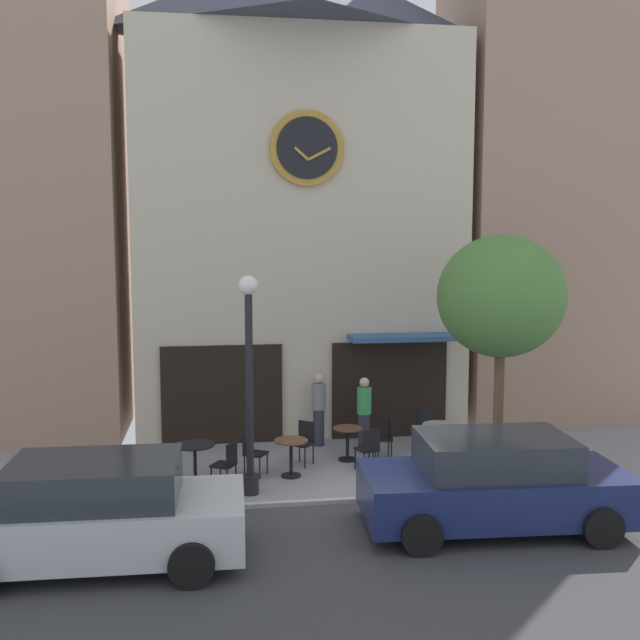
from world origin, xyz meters
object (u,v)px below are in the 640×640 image
at_px(cafe_chair_outer, 252,449).
at_px(pedestrian_green, 364,413).
at_px(street_lamp, 249,384).
at_px(cafe_chair_curbside, 304,439).
at_px(parked_car_navy, 494,483).
at_px(parked_car_silver, 96,513).
at_px(street_tree, 501,297).
at_px(cafe_chair_facing_street, 369,446).
at_px(cafe_table_near_curb, 291,451).
at_px(cafe_chair_near_tree, 386,435).
at_px(cafe_table_center_right, 195,454).
at_px(cafe_table_near_door, 440,433).
at_px(cafe_chair_by_entrance, 227,461).
at_px(cafe_table_center, 347,439).
at_px(cafe_chair_corner, 427,424).
at_px(pedestrian_grey, 319,409).

xyz_separation_m(cafe_chair_outer, pedestrian_green, (2.57, 1.30, 0.33)).
xyz_separation_m(street_lamp, cafe_chair_curbside, (1.22, 1.64, -1.54)).
bearing_deg(parked_car_navy, parked_car_silver, -176.18).
bearing_deg(pedestrian_green, street_lamp, -138.15).
bearing_deg(street_tree, parked_car_silver, -158.80).
bearing_deg(cafe_chair_facing_street, street_lamp, -159.20).
distance_m(cafe_table_near_curb, cafe_chair_near_tree, 2.30).
relative_size(cafe_table_center_right, cafe_table_near_curb, 1.05).
distance_m(street_tree, cafe_chair_curbside, 5.01).
height_order(cafe_table_near_door, cafe_chair_outer, cafe_chair_outer).
relative_size(cafe_chair_curbside, cafe_chair_by_entrance, 1.00).
bearing_deg(cafe_table_center, cafe_chair_by_entrance, -151.48).
xyz_separation_m(cafe_table_center_right, cafe_chair_near_tree, (4.04, 0.85, -0.03)).
distance_m(cafe_table_center, cafe_chair_outer, 2.18).
bearing_deg(street_lamp, cafe_table_near_door, 21.27).
bearing_deg(pedestrian_green, cafe_chair_corner, 4.05).
bearing_deg(parked_car_silver, street_tree, 21.20).
distance_m(street_tree, cafe_table_near_door, 3.45).
bearing_deg(cafe_table_center_right, cafe_chair_facing_street, 1.33).
height_order(street_tree, cafe_table_center, street_tree).
relative_size(cafe_table_center_right, pedestrian_grey, 0.47).
bearing_deg(parked_car_silver, cafe_table_near_door, 32.82).
bearing_deg(street_lamp, cafe_chair_near_tree, 29.56).
bearing_deg(cafe_chair_by_entrance, parked_car_silver, -123.50).
bearing_deg(cafe_chair_corner, cafe_chair_outer, -160.87).
height_order(parked_car_silver, parked_car_navy, same).
xyz_separation_m(cafe_chair_curbside, parked_car_silver, (-3.59, -4.24, 0.23)).
distance_m(cafe_chair_corner, parked_car_silver, 8.28).
height_order(cafe_chair_curbside, pedestrian_grey, pedestrian_grey).
bearing_deg(cafe_chair_near_tree, pedestrian_grey, 135.82).
relative_size(street_lamp, street_tree, 0.85).
relative_size(cafe_table_center_right, cafe_chair_curbside, 0.87).
height_order(street_tree, cafe_chair_by_entrance, street_tree).
distance_m(street_tree, pedestrian_grey, 5.02).
xyz_separation_m(street_lamp, cafe_table_center_right, (-1.04, 0.85, -1.52)).
height_order(street_tree, pedestrian_grey, street_tree).
distance_m(cafe_chair_by_entrance, parked_car_navy, 4.99).
bearing_deg(cafe_chair_corner, street_lamp, -149.09).
xyz_separation_m(cafe_chair_outer, pedestrian_grey, (1.63, 1.87, 0.33)).
bearing_deg(cafe_chair_outer, parked_car_silver, -123.80).
bearing_deg(cafe_table_near_door, street_tree, -62.45).
bearing_deg(cafe_table_center_right, parked_car_silver, -111.14).
relative_size(cafe_chair_curbside, cafe_chair_corner, 1.00).
height_order(cafe_chair_near_tree, pedestrian_green, pedestrian_green).
height_order(cafe_table_near_curb, cafe_chair_curbside, cafe_chair_curbside).
xyz_separation_m(cafe_table_near_door, cafe_chair_by_entrance, (-4.60, -1.27, -0.02)).
bearing_deg(cafe_table_near_curb, pedestrian_green, 39.97).
xyz_separation_m(cafe_table_center_right, cafe_chair_corner, (5.19, 1.64, -0.03)).
relative_size(cafe_table_center, cafe_chair_outer, 0.79).
xyz_separation_m(cafe_chair_by_entrance, cafe_chair_outer, (0.51, 0.73, 0.00)).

